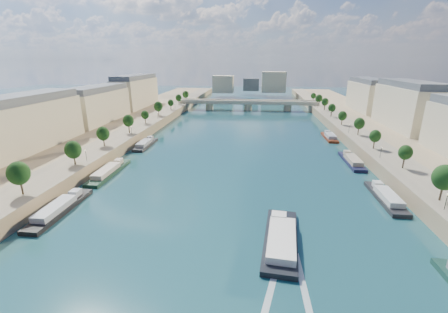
# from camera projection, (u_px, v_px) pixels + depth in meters

# --- Properties ---
(ground) EXTENTS (700.00, 700.00, 0.00)m
(ground) POSITION_uv_depth(u_px,v_px,m) (239.00, 154.00, 130.85)
(ground) COLOR #0D2D3D
(ground) RESTS_ON ground
(quay_left) EXTENTS (44.00, 520.00, 5.00)m
(quay_left) POSITION_uv_depth(u_px,v_px,m) (83.00, 144.00, 137.40)
(quay_left) COLOR #9E8460
(quay_left) RESTS_ON ground
(quay_right) EXTENTS (44.00, 520.00, 5.00)m
(quay_right) POSITION_uv_depth(u_px,v_px,m) (414.00, 154.00, 122.77)
(quay_right) COLOR #9E8460
(quay_right) RESTS_ON ground
(pave_left) EXTENTS (14.00, 520.00, 0.10)m
(pave_left) POSITION_uv_depth(u_px,v_px,m) (113.00, 140.00, 135.09)
(pave_left) COLOR gray
(pave_left) RESTS_ON quay_left
(pave_right) EXTENTS (14.00, 520.00, 0.10)m
(pave_right) POSITION_uv_depth(u_px,v_px,m) (377.00, 147.00, 123.50)
(pave_right) COLOR gray
(pave_right) RESTS_ON quay_right
(trees_left) EXTENTS (4.80, 268.80, 8.26)m
(trees_left) POSITION_uv_depth(u_px,v_px,m) (118.00, 127.00, 135.11)
(trees_left) COLOR #382B1E
(trees_left) RESTS_ON ground
(trees_right) EXTENTS (4.80, 268.80, 8.26)m
(trees_right) POSITION_uv_depth(u_px,v_px,m) (366.00, 129.00, 131.49)
(trees_right) COLOR #382B1E
(trees_right) RESTS_ON ground
(lamps_left) EXTENTS (0.36, 200.36, 4.28)m
(lamps_left) POSITION_uv_depth(u_px,v_px,m) (112.00, 140.00, 124.33)
(lamps_left) COLOR black
(lamps_left) RESTS_ON ground
(lamps_right) EXTENTS (0.36, 200.36, 4.28)m
(lamps_right) POSITION_uv_depth(u_px,v_px,m) (363.00, 137.00, 127.85)
(lamps_right) COLOR black
(lamps_right) RESTS_ON ground
(buildings_left) EXTENTS (16.00, 226.00, 23.20)m
(buildings_left) POSITION_uv_depth(u_px,v_px,m) (67.00, 109.00, 145.78)
(buildings_left) COLOR #BBB090
(buildings_left) RESTS_ON ground
(buildings_right) EXTENTS (16.00, 226.00, 23.20)m
(buildings_right) POSITION_uv_depth(u_px,v_px,m) (439.00, 116.00, 128.50)
(buildings_right) COLOR #BBB090
(buildings_right) RESTS_ON ground
(skyline) EXTENTS (79.00, 42.00, 22.00)m
(skyline) POSITION_uv_depth(u_px,v_px,m) (254.00, 83.00, 333.66)
(skyline) COLOR #BBB090
(skyline) RESTS_ON ground
(bridge) EXTENTS (112.00, 12.00, 8.15)m
(bridge) POSITION_uv_depth(u_px,v_px,m) (248.00, 104.00, 244.88)
(bridge) COLOR #C1B79E
(bridge) RESTS_ON ground
(tour_barge) EXTENTS (9.75, 25.97, 3.61)m
(tour_barge) POSITION_uv_depth(u_px,v_px,m) (281.00, 239.00, 67.48)
(tour_barge) COLOR black
(tour_barge) RESTS_ON ground
(wake) EXTENTS (10.74, 26.02, 0.04)m
(wake) POSITION_uv_depth(u_px,v_px,m) (288.00, 298.00, 52.00)
(wake) COLOR silver
(wake) RESTS_ON ground
(moored_barges_left) EXTENTS (5.00, 122.70, 3.60)m
(moored_barges_left) POSITION_uv_depth(u_px,v_px,m) (89.00, 187.00, 95.41)
(moored_barges_left) COLOR maroon
(moored_barges_left) RESTS_ON ground
(moored_barges_right) EXTENTS (5.00, 170.93, 3.60)m
(moored_barges_right) POSITION_uv_depth(u_px,v_px,m) (391.00, 203.00, 84.63)
(moored_barges_right) COLOR black
(moored_barges_right) RESTS_ON ground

